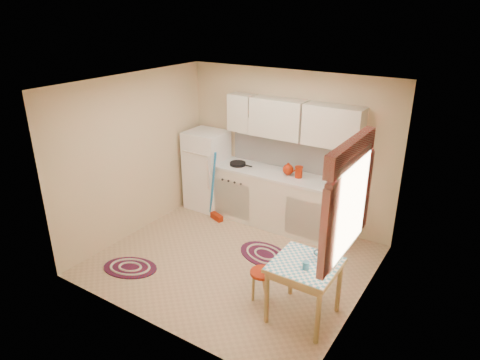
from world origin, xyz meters
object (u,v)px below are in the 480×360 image
base_cabinets (274,199)px  table (304,291)px  stool (262,286)px  fridge (207,170)px

base_cabinets → table: bearing=-53.0°
table → stool: bearing=-179.7°
fridge → table: bearing=-33.5°
base_cabinets → table: base_cabinets is taller
base_cabinets → stool: 2.05m
base_cabinets → table: 2.31m
fridge → table: fridge is taller
base_cabinets → table: (1.39, -1.85, -0.08)m
fridge → base_cabinets: bearing=2.2°
fridge → base_cabinets: 1.35m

